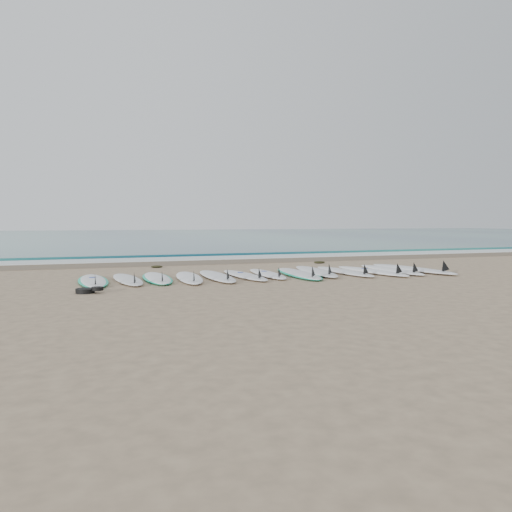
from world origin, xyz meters
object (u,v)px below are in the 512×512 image
object	(u,v)px
surfboard_0	(93,280)
leash_coil	(88,290)
surfboard_12	(414,269)
surfboard_6	(268,274)

from	to	relation	value
surfboard_0	leash_coil	distance (m)	1.50
surfboard_0	surfboard_12	xyz separation A→B (m)	(7.57, -0.20, 0.02)
surfboard_0	surfboard_6	xyz separation A→B (m)	(3.78, 0.02, 0.01)
surfboard_6	leash_coil	world-z (taller)	surfboard_6
surfboard_0	leash_coil	size ratio (longest dim) A/B	5.26
surfboard_6	surfboard_12	bearing A→B (deg)	-0.57
surfboard_0	leash_coil	xyz separation A→B (m)	(-0.12, -1.50, 0.00)
surfboard_0	surfboard_6	bearing A→B (deg)	-1.08
leash_coil	surfboard_6	bearing A→B (deg)	21.32
surfboard_6	surfboard_12	world-z (taller)	surfboard_12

